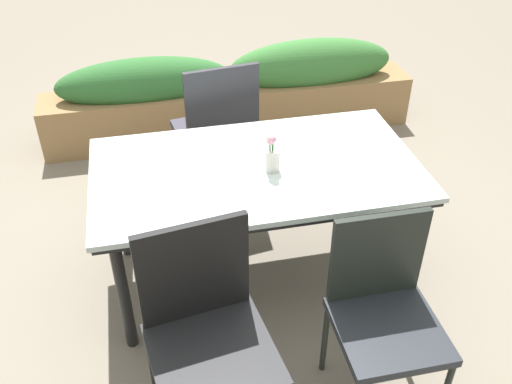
{
  "coord_description": "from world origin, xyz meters",
  "views": [
    {
      "loc": [
        -0.5,
        -2.38,
        2.28
      ],
      "look_at": [
        0.01,
        -0.07,
        0.58
      ],
      "focal_mm": 39.79,
      "sensor_mm": 36.0,
      "label": 1
    }
  ],
  "objects_px": {
    "chair_near_left": "(206,327)",
    "chair_far_side": "(217,126)",
    "chair_near_right": "(384,306)",
    "dining_table": "(256,177)",
    "flower_vase": "(272,154)",
    "planter_box": "(232,94)"
  },
  "relations": [
    {
      "from": "dining_table",
      "to": "chair_far_side",
      "type": "xyz_separation_m",
      "value": [
        -0.07,
        0.81,
        -0.14
      ]
    },
    {
      "from": "chair_far_side",
      "to": "chair_near_left",
      "type": "bearing_deg",
      "value": -108.43
    },
    {
      "from": "chair_near_left",
      "to": "chair_near_right",
      "type": "xyz_separation_m",
      "value": [
        0.75,
        -0.01,
        -0.04
      ]
    },
    {
      "from": "dining_table",
      "to": "chair_near_right",
      "type": "bearing_deg",
      "value": -65.85
    },
    {
      "from": "chair_far_side",
      "to": "chair_near_right",
      "type": "height_order",
      "value": "chair_far_side"
    },
    {
      "from": "chair_near_left",
      "to": "chair_far_side",
      "type": "xyz_separation_m",
      "value": [
        0.31,
        1.62,
        -0.02
      ]
    },
    {
      "from": "chair_near_right",
      "to": "planter_box",
      "type": "xyz_separation_m",
      "value": [
        -0.19,
        2.48,
        -0.18
      ]
    },
    {
      "from": "chair_far_side",
      "to": "planter_box",
      "type": "relative_size",
      "value": 0.34
    },
    {
      "from": "dining_table",
      "to": "chair_far_side",
      "type": "bearing_deg",
      "value": 95.12
    },
    {
      "from": "chair_near_left",
      "to": "flower_vase",
      "type": "height_order",
      "value": "chair_near_left"
    },
    {
      "from": "dining_table",
      "to": "chair_near_left",
      "type": "xyz_separation_m",
      "value": [
        -0.38,
        -0.81,
        -0.12
      ]
    },
    {
      "from": "flower_vase",
      "to": "dining_table",
      "type": "bearing_deg",
      "value": 142.29
    },
    {
      "from": "chair_near_left",
      "to": "chair_far_side",
      "type": "height_order",
      "value": "chair_far_side"
    },
    {
      "from": "chair_far_side",
      "to": "planter_box",
      "type": "height_order",
      "value": "chair_far_side"
    },
    {
      "from": "dining_table",
      "to": "chair_near_left",
      "type": "distance_m",
      "value": 0.9
    },
    {
      "from": "dining_table",
      "to": "chair_near_right",
      "type": "relative_size",
      "value": 1.81
    },
    {
      "from": "chair_far_side",
      "to": "flower_vase",
      "type": "distance_m",
      "value": 0.92
    },
    {
      "from": "dining_table",
      "to": "chair_far_side",
      "type": "height_order",
      "value": "chair_far_side"
    },
    {
      "from": "chair_near_left",
      "to": "planter_box",
      "type": "height_order",
      "value": "chair_near_left"
    },
    {
      "from": "chair_far_side",
      "to": "chair_near_right",
      "type": "xyz_separation_m",
      "value": [
        0.44,
        -1.63,
        -0.02
      ]
    },
    {
      "from": "dining_table",
      "to": "chair_far_side",
      "type": "relative_size",
      "value": 1.66
    },
    {
      "from": "chair_near_left",
      "to": "chair_near_right",
      "type": "height_order",
      "value": "chair_near_left"
    }
  ]
}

